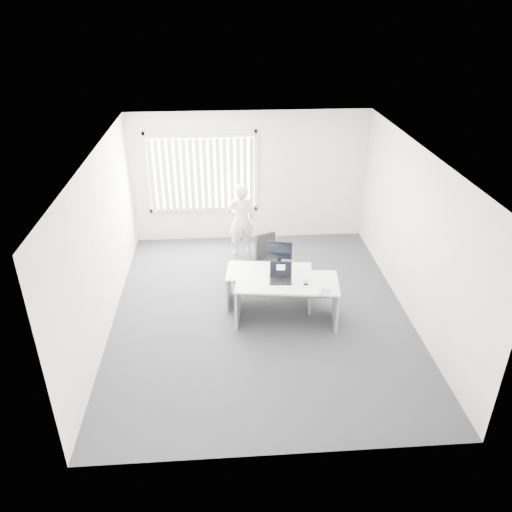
{
  "coord_description": "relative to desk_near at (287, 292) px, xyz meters",
  "views": [
    {
      "loc": [
        -0.6,
        -7.11,
        4.91
      ],
      "look_at": [
        -0.07,
        0.15,
        1.02
      ],
      "focal_mm": 35.0,
      "sensor_mm": 36.0,
      "label": 1
    }
  ],
  "objects": [
    {
      "name": "blinds",
      "position": [
        -1.41,
        3.15,
        0.98
      ],
      "size": [
        2.2,
        0.1,
        1.5
      ],
      "primitive_type": null,
      "color": "silver",
      "rests_on": "wall_back"
    },
    {
      "name": "office_chair",
      "position": [
        -0.17,
        1.27,
        -0.25
      ],
      "size": [
        0.71,
        0.71,
        0.95
      ],
      "rotation": [
        0.0,
        0.0,
        0.42
      ],
      "color": "black",
      "rests_on": "ground"
    },
    {
      "name": "desk_near",
      "position": [
        0.0,
        0.0,
        0.0
      ],
      "size": [
        1.74,
        0.98,
        0.76
      ],
      "rotation": [
        0.0,
        0.0,
        -0.12
      ],
      "color": "white",
      "rests_on": "ground"
    },
    {
      "name": "monitor",
      "position": [
        -0.04,
        0.74,
        0.34
      ],
      "size": [
        0.46,
        0.24,
        0.44
      ],
      "primitive_type": null,
      "rotation": [
        0.0,
        0.0,
        -0.25
      ],
      "color": "black",
      "rests_on": "desk_far"
    },
    {
      "name": "wall_right",
      "position": [
        2.09,
        0.25,
        0.86
      ],
      "size": [
        0.02,
        6.0,
        2.8
      ],
      "primitive_type": "cube",
      "color": "white",
      "rests_on": "ground"
    },
    {
      "name": "ceiling",
      "position": [
        -0.41,
        0.25,
        2.26
      ],
      "size": [
        5.0,
        6.0,
        0.02
      ],
      "primitive_type": "cube",
      "color": "white",
      "rests_on": "wall_back"
    },
    {
      "name": "window",
      "position": [
        -1.41,
        3.21,
        1.01
      ],
      "size": [
        2.32,
        0.06,
        1.76
      ],
      "primitive_type": "cube",
      "color": "silver",
      "rests_on": "wall_back"
    },
    {
      "name": "wall_front",
      "position": [
        -0.41,
        -2.75,
        0.86
      ],
      "size": [
        5.0,
        0.02,
        2.8
      ],
      "primitive_type": "cube",
      "color": "white",
      "rests_on": "ground"
    },
    {
      "name": "laptop",
      "position": [
        -0.11,
        0.0,
        0.35
      ],
      "size": [
        0.39,
        0.35,
        0.28
      ],
      "primitive_type": null,
      "rotation": [
        0.0,
        0.0,
        -0.11
      ],
      "color": "black",
      "rests_on": "desk_near"
    },
    {
      "name": "mouse",
      "position": [
        0.29,
        -0.1,
        0.23
      ],
      "size": [
        0.07,
        0.11,
        0.04
      ],
      "primitive_type": null,
      "rotation": [
        0.0,
        0.0,
        -0.09
      ],
      "color": "#A5A5A8",
      "rests_on": "paper_sheet"
    },
    {
      "name": "booklet",
      "position": [
        0.54,
        -0.38,
        0.22
      ],
      "size": [
        0.23,
        0.25,
        0.01
      ],
      "primitive_type": "cube",
      "rotation": [
        0.0,
        0.0,
        -0.62
      ],
      "color": "silver",
      "rests_on": "desk_near"
    },
    {
      "name": "desk_far",
      "position": [
        -0.24,
        0.51,
        -0.07
      ],
      "size": [
        1.53,
        0.86,
        0.66
      ],
      "rotation": [
        0.0,
        0.0,
        -0.13
      ],
      "color": "white",
      "rests_on": "ground"
    },
    {
      "name": "wall_back",
      "position": [
        -0.41,
        3.25,
        0.86
      ],
      "size": [
        5.0,
        0.02,
        2.8
      ],
      "primitive_type": "cube",
      "color": "white",
      "rests_on": "ground"
    },
    {
      "name": "ground",
      "position": [
        -0.41,
        0.25,
        -0.54
      ],
      "size": [
        6.0,
        6.0,
        0.0
      ],
      "primitive_type": "plane",
      "color": "#46464C",
      "rests_on": "ground"
    },
    {
      "name": "wall_left",
      "position": [
        -2.91,
        0.25,
        0.86
      ],
      "size": [
        0.02,
        6.0,
        2.8
      ],
      "primitive_type": "cube",
      "color": "white",
      "rests_on": "ground"
    },
    {
      "name": "paper_sheet",
      "position": [
        0.28,
        -0.15,
        0.21
      ],
      "size": [
        0.36,
        0.29,
        0.0
      ],
      "primitive_type": "cube",
      "rotation": [
        0.0,
        0.0,
        0.26
      ],
      "color": "white",
      "rests_on": "desk_near"
    },
    {
      "name": "keyboard",
      "position": [
        -0.1,
        0.36,
        0.13
      ],
      "size": [
        0.43,
        0.14,
        0.02
      ],
      "primitive_type": "cube",
      "rotation": [
        0.0,
        0.0,
        0.0
      ],
      "color": "black",
      "rests_on": "desk_far"
    },
    {
      "name": "person",
      "position": [
        -0.64,
        2.47,
        0.22
      ],
      "size": [
        0.61,
        0.46,
        1.53
      ],
      "primitive_type": "imported",
      "rotation": [
        0.0,
        0.0,
        3.31
      ],
      "color": "silver",
      "rests_on": "ground"
    }
  ]
}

